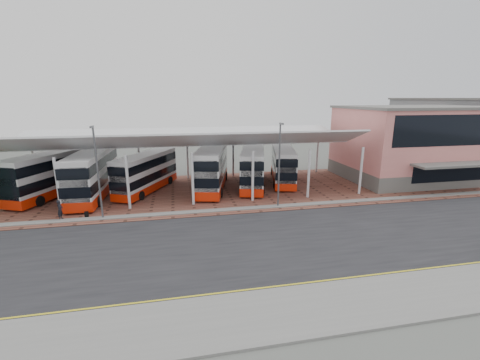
{
  "coord_description": "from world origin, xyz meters",
  "views": [
    {
      "loc": [
        -7.49,
        -21.88,
        10.26
      ],
      "look_at": [
        -1.4,
        8.08,
        2.41
      ],
      "focal_mm": 24.0,
      "sensor_mm": 36.0,
      "label": 1
    }
  ],
  "objects_px": {
    "bus_1": "(93,174)",
    "bus_4": "(253,167)",
    "bus_2": "(146,173)",
    "pedestrian": "(60,210)",
    "bus_0": "(54,174)",
    "bus_3": "(212,168)",
    "bus_5": "(283,165)",
    "terminal": "(416,143)"
  },
  "relations": [
    {
      "from": "bus_1",
      "to": "bus_2",
      "type": "distance_m",
      "value": 5.46
    },
    {
      "from": "bus_3",
      "to": "bus_5",
      "type": "height_order",
      "value": "bus_3"
    },
    {
      "from": "bus_2",
      "to": "terminal",
      "type": "bearing_deg",
      "value": 25.03
    },
    {
      "from": "bus_1",
      "to": "bus_5",
      "type": "height_order",
      "value": "bus_1"
    },
    {
      "from": "bus_3",
      "to": "pedestrian",
      "type": "xyz_separation_m",
      "value": [
        -14.0,
        -7.46,
        -1.51
      ]
    },
    {
      "from": "bus_2",
      "to": "bus_3",
      "type": "height_order",
      "value": "bus_3"
    },
    {
      "from": "bus_0",
      "to": "bus_2",
      "type": "height_order",
      "value": "bus_0"
    },
    {
      "from": "bus_2",
      "to": "pedestrian",
      "type": "height_order",
      "value": "bus_2"
    },
    {
      "from": "terminal",
      "to": "bus_5",
      "type": "bearing_deg",
      "value": 175.28
    },
    {
      "from": "pedestrian",
      "to": "bus_0",
      "type": "bearing_deg",
      "value": 25.19
    },
    {
      "from": "bus_4",
      "to": "bus_5",
      "type": "bearing_deg",
      "value": 31.22
    },
    {
      "from": "bus_3",
      "to": "bus_5",
      "type": "xyz_separation_m",
      "value": [
        8.99,
        1.23,
        -0.27
      ]
    },
    {
      "from": "bus_3",
      "to": "pedestrian",
      "type": "bearing_deg",
      "value": -138.84
    },
    {
      "from": "bus_2",
      "to": "bus_3",
      "type": "relative_size",
      "value": 0.86
    },
    {
      "from": "bus_2",
      "to": "bus_4",
      "type": "xyz_separation_m",
      "value": [
        12.19,
        -0.25,
        0.13
      ]
    },
    {
      "from": "bus_2",
      "to": "bus_4",
      "type": "bearing_deg",
      "value": 24.67
    },
    {
      "from": "terminal",
      "to": "bus_4",
      "type": "bearing_deg",
      "value": 179.37
    },
    {
      "from": "terminal",
      "to": "pedestrian",
      "type": "bearing_deg",
      "value": -169.84
    },
    {
      "from": "bus_2",
      "to": "bus_1",
      "type": "bearing_deg",
      "value": -142.34
    },
    {
      "from": "bus_2",
      "to": "pedestrian",
      "type": "relative_size",
      "value": 5.84
    },
    {
      "from": "bus_1",
      "to": "bus_4",
      "type": "xyz_separation_m",
      "value": [
        17.52,
        0.86,
        -0.18
      ]
    },
    {
      "from": "bus_5",
      "to": "pedestrian",
      "type": "xyz_separation_m",
      "value": [
        -23.0,
        -8.69,
        -1.24
      ]
    },
    {
      "from": "bus_2",
      "to": "bus_4",
      "type": "relative_size",
      "value": 0.92
    },
    {
      "from": "terminal",
      "to": "bus_2",
      "type": "bearing_deg",
      "value": 179.17
    },
    {
      "from": "bus_3",
      "to": "bus_4",
      "type": "height_order",
      "value": "bus_3"
    },
    {
      "from": "terminal",
      "to": "bus_0",
      "type": "distance_m",
      "value": 43.43
    },
    {
      "from": "bus_0",
      "to": "bus_4",
      "type": "height_order",
      "value": "bus_0"
    },
    {
      "from": "bus_3",
      "to": "bus_4",
      "type": "relative_size",
      "value": 1.07
    },
    {
      "from": "bus_3",
      "to": "bus_1",
      "type": "bearing_deg",
      "value": -163.13
    },
    {
      "from": "terminal",
      "to": "bus_1",
      "type": "bearing_deg",
      "value": -179.09
    },
    {
      "from": "bus_1",
      "to": "bus_2",
      "type": "height_order",
      "value": "bus_1"
    },
    {
      "from": "terminal",
      "to": "bus_3",
      "type": "relative_size",
      "value": 1.54
    },
    {
      "from": "bus_1",
      "to": "bus_5",
      "type": "relative_size",
      "value": 1.11
    },
    {
      "from": "pedestrian",
      "to": "bus_5",
      "type": "bearing_deg",
      "value": -64.01
    },
    {
      "from": "terminal",
      "to": "bus_1",
      "type": "height_order",
      "value": "terminal"
    },
    {
      "from": "bus_1",
      "to": "bus_4",
      "type": "bearing_deg",
      "value": 5.15
    },
    {
      "from": "bus_1",
      "to": "bus_4",
      "type": "relative_size",
      "value": 1.06
    },
    {
      "from": "terminal",
      "to": "pedestrian",
      "type": "relative_size",
      "value": 10.53
    },
    {
      "from": "bus_2",
      "to": "bus_5",
      "type": "height_order",
      "value": "bus_5"
    },
    {
      "from": "bus_4",
      "to": "pedestrian",
      "type": "height_order",
      "value": "bus_4"
    },
    {
      "from": "bus_0",
      "to": "bus_2",
      "type": "xyz_separation_m",
      "value": [
        9.57,
        -0.29,
        -0.22
      ]
    },
    {
      "from": "terminal",
      "to": "bus_0",
      "type": "relative_size",
      "value": 1.62
    }
  ]
}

